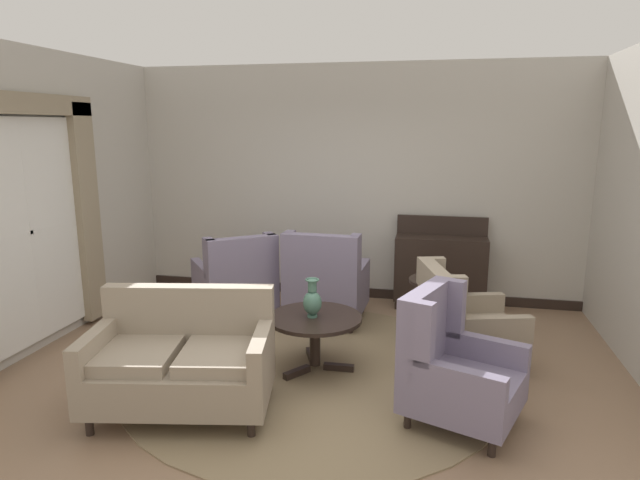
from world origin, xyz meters
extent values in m
plane|color=#896B51|center=(0.00, 0.00, 0.00)|extent=(8.02, 8.02, 0.00)
cube|color=#BCB7AD|center=(0.00, 2.65, 1.48)|extent=(5.89, 0.08, 2.97)
cube|color=#BCB7AD|center=(-2.86, 0.80, 1.48)|extent=(0.08, 3.71, 2.97)
cube|color=black|center=(0.00, 2.60, 0.06)|extent=(5.73, 0.03, 0.12)
cylinder|color=#847051|center=(0.00, 0.30, 0.01)|extent=(3.41, 3.41, 0.01)
cube|color=silver|center=(-2.80, 0.23, 1.20)|extent=(0.03, 1.29, 2.10)
cube|color=white|center=(-2.79, 0.23, 1.20)|extent=(0.02, 1.37, 2.18)
cube|color=white|center=(-2.78, 0.23, 1.20)|extent=(0.02, 0.04, 2.10)
cube|color=white|center=(-2.78, 0.23, 1.20)|extent=(0.02, 1.29, 0.04)
cube|color=gray|center=(-2.74, 1.05, 1.25)|extent=(0.10, 0.32, 2.40)
cube|color=gray|center=(-2.74, 0.23, 2.41)|extent=(0.10, 1.97, 0.20)
cylinder|color=black|center=(0.00, 0.35, 0.50)|extent=(0.86, 0.86, 0.03)
cylinder|color=black|center=(0.00, 0.35, 0.27)|extent=(0.10, 0.10, 0.44)
cube|color=black|center=(0.22, 0.35, 0.04)|extent=(0.28, 0.07, 0.07)
cube|color=black|center=(-0.08, 0.55, 0.04)|extent=(0.16, 0.28, 0.07)
cube|color=black|center=(-0.13, 0.17, 0.04)|extent=(0.21, 0.26, 0.07)
cylinder|color=#4C7A66|center=(-0.02, 0.33, 0.53)|extent=(0.09, 0.09, 0.02)
ellipsoid|color=#4C7A66|center=(-0.02, 0.33, 0.65)|extent=(0.17, 0.17, 0.22)
cylinder|color=#4C7A66|center=(-0.02, 0.33, 0.81)|extent=(0.08, 0.08, 0.11)
torus|color=#4C7A66|center=(-0.02, 0.33, 0.87)|extent=(0.13, 0.13, 0.02)
cube|color=gray|center=(-0.85, -0.63, 0.29)|extent=(1.51, 1.05, 0.30)
cube|color=gray|center=(-0.91, -0.30, 0.69)|extent=(1.39, 0.39, 0.50)
cube|color=gray|center=(-1.14, -0.72, 0.49)|extent=(0.66, 0.70, 0.10)
cube|color=gray|center=(-0.54, -0.61, 0.49)|extent=(0.66, 0.70, 0.10)
cube|color=gray|center=(-1.47, -0.79, 0.56)|extent=(0.24, 0.71, 0.24)
cube|color=gray|center=(-0.21, -0.56, 0.56)|extent=(0.24, 0.71, 0.24)
cylinder|color=black|center=(-1.37, -1.05, 0.07)|extent=(0.06, 0.06, 0.14)
cylinder|color=black|center=(-0.21, -0.84, 0.07)|extent=(0.06, 0.06, 0.14)
cylinder|color=black|center=(-1.49, -0.42, 0.07)|extent=(0.06, 0.06, 0.14)
cylinder|color=black|center=(-0.33, -0.20, 0.07)|extent=(0.06, 0.06, 0.14)
cube|color=slate|center=(1.29, -0.32, 0.27)|extent=(1.00, 0.98, 0.26)
cube|color=slate|center=(0.99, -0.21, 0.71)|extent=(0.40, 0.75, 0.62)
cube|color=slate|center=(0.96, -0.54, 0.78)|extent=(0.22, 0.16, 0.47)
cube|color=slate|center=(1.19, 0.06, 0.78)|extent=(0.22, 0.16, 0.47)
cube|color=slate|center=(1.22, -0.65, 0.50)|extent=(0.67, 0.34, 0.19)
cube|color=slate|center=(1.45, -0.04, 0.50)|extent=(0.67, 0.34, 0.19)
cylinder|color=black|center=(1.47, -0.71, 0.07)|extent=(0.06, 0.06, 0.14)
cylinder|color=black|center=(1.68, -0.16, 0.07)|extent=(0.06, 0.06, 0.14)
cylinder|color=black|center=(0.89, -0.49, 0.07)|extent=(0.06, 0.06, 0.14)
cylinder|color=black|center=(1.10, 0.06, 0.07)|extent=(0.06, 0.06, 0.14)
cube|color=slate|center=(-1.23, 1.52, 0.29)|extent=(1.18, 1.21, 0.30)
cube|color=slate|center=(-1.00, 1.21, 0.74)|extent=(0.71, 0.59, 0.59)
cube|color=slate|center=(-0.78, 1.49, 0.81)|extent=(0.20, 0.22, 0.45)
cube|color=slate|center=(-1.33, 1.07, 0.81)|extent=(0.20, 0.22, 0.45)
cube|color=slate|center=(-0.99, 1.77, 0.55)|extent=(0.58, 0.71, 0.21)
cube|color=slate|center=(-1.54, 1.35, 0.55)|extent=(0.58, 0.71, 0.21)
cylinder|color=black|center=(-1.21, 2.01, 0.07)|extent=(0.06, 0.06, 0.14)
cylinder|color=black|center=(-1.71, 1.63, 0.07)|extent=(0.06, 0.06, 0.14)
cylinder|color=black|center=(-0.75, 1.41, 0.07)|extent=(0.06, 0.06, 0.14)
cylinder|color=black|center=(-1.25, 1.03, 0.07)|extent=(0.06, 0.06, 0.14)
cube|color=slate|center=(-0.14, 1.64, 0.29)|extent=(0.87, 0.88, 0.29)
cube|color=slate|center=(-0.16, 1.29, 0.76)|extent=(0.84, 0.17, 0.65)
cube|color=slate|center=(0.21, 1.36, 0.83)|extent=(0.11, 0.20, 0.49)
cube|color=slate|center=(-0.52, 1.39, 0.83)|extent=(0.11, 0.20, 0.49)
cube|color=slate|center=(0.23, 1.68, 0.55)|extent=(0.13, 0.75, 0.23)
cube|color=slate|center=(-0.51, 1.71, 0.55)|extent=(0.13, 0.75, 0.23)
cylinder|color=black|center=(0.21, 1.97, 0.07)|extent=(0.06, 0.06, 0.14)
cylinder|color=black|center=(-0.47, 2.00, 0.07)|extent=(0.06, 0.06, 0.14)
cylinder|color=black|center=(0.18, 1.28, 0.07)|extent=(0.06, 0.06, 0.14)
cylinder|color=black|center=(-0.50, 1.31, 0.07)|extent=(0.06, 0.06, 0.14)
cube|color=gray|center=(1.39, 0.77, 0.27)|extent=(1.04, 0.96, 0.26)
cube|color=gray|center=(1.04, 0.67, 0.68)|extent=(0.34, 0.77, 0.56)
cube|color=gray|center=(1.22, 0.38, 0.75)|extent=(0.22, 0.15, 0.42)
cube|color=gray|center=(1.04, 1.01, 0.75)|extent=(0.22, 0.15, 0.42)
cube|color=gray|center=(1.53, 0.46, 0.49)|extent=(0.77, 0.30, 0.18)
cube|color=gray|center=(1.35, 1.10, 0.49)|extent=(0.77, 0.30, 0.18)
cylinder|color=black|center=(1.81, 0.58, 0.07)|extent=(0.06, 0.06, 0.14)
cylinder|color=black|center=(1.65, 1.15, 0.07)|extent=(0.06, 0.06, 0.14)
cylinder|color=black|center=(1.13, 0.38, 0.07)|extent=(0.06, 0.06, 0.14)
cylinder|color=black|center=(0.97, 0.96, 0.07)|extent=(0.06, 0.06, 0.14)
cylinder|color=black|center=(1.08, 1.16, 0.69)|extent=(0.58, 0.58, 0.03)
cylinder|color=black|center=(1.08, 1.16, 0.34)|extent=(0.07, 0.07, 0.67)
cylinder|color=black|center=(1.08, 1.16, 0.02)|extent=(0.38, 0.38, 0.04)
cube|color=black|center=(1.12, 2.35, 0.50)|extent=(1.09, 0.37, 0.79)
cube|color=black|center=(1.12, 2.52, 1.01)|extent=(1.09, 0.04, 0.23)
cube|color=black|center=(0.62, 2.22, 0.05)|extent=(0.06, 0.06, 0.10)
cube|color=black|center=(1.61, 2.22, 0.05)|extent=(0.06, 0.06, 0.10)
cube|color=black|center=(0.62, 2.49, 0.05)|extent=(0.06, 0.06, 0.10)
cube|color=black|center=(1.61, 2.49, 0.05)|extent=(0.06, 0.06, 0.10)
camera|label=1|loc=(1.03, -4.21, 2.22)|focal=30.48mm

